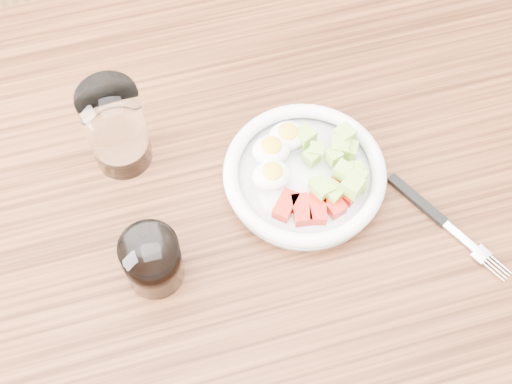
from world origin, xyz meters
TOP-DOWN VIEW (x-y plane):
  - ground at (0.00, 0.00)m, footprint 4.00×4.00m
  - dining_table at (0.00, 0.00)m, footprint 1.50×0.90m
  - bowl at (0.06, 0.03)m, footprint 0.22×0.22m
  - fork at (0.21, -0.07)m, footprint 0.11×0.19m
  - water_glass at (-0.17, 0.13)m, footprint 0.08×0.08m
  - coffee_glass at (-0.16, -0.05)m, footprint 0.07×0.07m

SIDE VIEW (x-z plane):
  - ground at x=0.00m, z-range 0.00..0.00m
  - dining_table at x=0.00m, z-range 0.28..1.05m
  - fork at x=0.21m, z-range 0.77..0.78m
  - bowl at x=0.06m, z-range 0.76..0.82m
  - coffee_glass at x=-0.16m, z-range 0.77..0.85m
  - water_glass at x=-0.17m, z-range 0.77..0.91m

